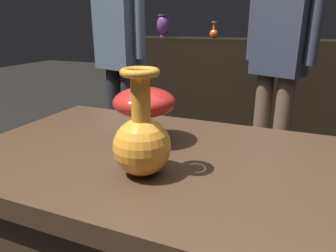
{
  "coord_description": "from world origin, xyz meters",
  "views": [
    {
      "loc": [
        0.22,
        -0.68,
        1.13
      ],
      "look_at": [
        -0.04,
        -0.06,
        0.9
      ],
      "focal_mm": 33.14,
      "sensor_mm": 36.0,
      "label": 1
    }
  ],
  "objects": [
    {
      "name": "visitor_near_left",
      "position": [
        -0.9,
        1.16,
        0.99
      ],
      "size": [
        0.45,
        0.27,
        1.67
      ],
      "rotation": [
        0.0,
        0.0,
        2.82
      ],
      "color": "#232328",
      "rests_on": "ground_plane"
    },
    {
      "name": "shelf_vase_far_left",
      "position": [
        -1.04,
        2.23,
        1.1
      ],
      "size": [
        0.13,
        0.13,
        0.21
      ],
      "color": "#7A388E",
      "rests_on": "back_display_shelf"
    },
    {
      "name": "back_display_shelf",
      "position": [
        0.0,
        2.2,
        0.49
      ],
      "size": [
        2.6,
        0.4,
        0.99
      ],
      "color": "black",
      "rests_on": "ground_plane"
    },
    {
      "name": "vase_centerpiece",
      "position": [
        -0.08,
        -0.12,
        0.88
      ],
      "size": [
        0.13,
        0.13,
        0.24
      ],
      "color": "orange",
      "rests_on": "display_plinth"
    },
    {
      "name": "vase_left_accent",
      "position": [
        -0.16,
        0.07,
        0.91
      ],
      "size": [
        0.18,
        0.18,
        0.16
      ],
      "color": "red",
      "rests_on": "display_plinth"
    },
    {
      "name": "visitor_center_back",
      "position": [
        0.1,
        1.44,
        0.96
      ],
      "size": [
        0.44,
        0.29,
        1.63
      ],
      "rotation": [
        0.0,
        0.0,
        2.72
      ],
      "color": "brown",
      "rests_on": "ground_plane"
    },
    {
      "name": "shelf_vase_left",
      "position": [
        -0.52,
        2.17,
        1.04
      ],
      "size": [
        0.08,
        0.08,
        0.14
      ],
      "color": "#E55B1E",
      "rests_on": "back_display_shelf"
    }
  ]
}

